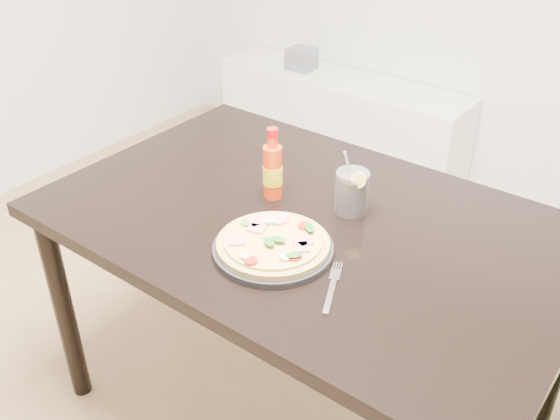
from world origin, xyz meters
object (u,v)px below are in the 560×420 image
Objects in this scene: plate at (273,249)px; fork at (333,285)px; dining_table at (307,242)px; media_console at (340,122)px; cola_cup at (352,193)px; pizza at (273,242)px; hot_sauce_bottle at (273,171)px.

plate reaches higher than fork.
plate is at bearing 148.22° from fork.
media_console is at bearing 119.16° from dining_table.
plate is 0.21× the size of media_console.
pizza is at bearing -100.56° from cola_cup.
hot_sauce_bottle is 1.17× the size of fork.
fork is (0.14, -0.30, -0.05)m from cola_cup.
pizza is 1.55× the size of fork.
plate is 1.07× the size of pizza.
pizza is at bearing 130.43° from plate.
pizza is 0.19m from fork.
cola_cup reaches higher than dining_table.
hot_sauce_bottle is (-0.16, 0.21, 0.05)m from pizza.
pizza is 0.28m from cola_cup.
media_console is (-0.94, 1.45, -0.56)m from cola_cup.
hot_sauce_bottle is 1.78m from media_console.
media_console is at bearing 117.21° from plate.
pizza reaches higher than media_console.
dining_table is at bearing 97.67° from pizza.
pizza is (0.02, -0.18, 0.11)m from dining_table.
media_console is at bearing 122.90° from cola_cup.
media_console is (-0.88, 1.72, -0.53)m from pizza.
fork is 2.11m from media_console.
pizza is 0.27m from hot_sauce_bottle.
fork reaches higher than dining_table.
plate is 0.19m from fork.
dining_table is at bearing 98.01° from plate.
hot_sauce_bottle is 0.43m from fork.
hot_sauce_bottle is at bearing 128.16° from plate.
cola_cup is 0.13× the size of media_console.
plate is 2.00m from media_console.
cola_cup is 1.81m from media_console.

